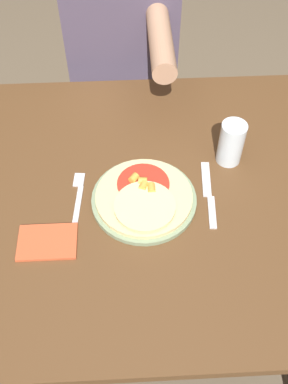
% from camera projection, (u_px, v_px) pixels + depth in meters
% --- Properties ---
extents(ground_plane, '(8.00, 8.00, 0.00)m').
position_uv_depth(ground_plane, '(151.00, 306.00, 1.77)').
color(ground_plane, brown).
extents(dining_table, '(1.08, 0.94, 0.74)m').
position_uv_depth(dining_table, '(153.00, 215.00, 1.28)').
color(dining_table, brown).
rests_on(dining_table, ground_plane).
extents(plate, '(0.27, 0.27, 0.01)m').
position_uv_depth(plate, '(144.00, 200.00, 1.17)').
color(plate, gray).
rests_on(plate, dining_table).
extents(pizza, '(0.25, 0.25, 0.04)m').
position_uv_depth(pizza, '(144.00, 198.00, 1.15)').
color(pizza, '#E0C689').
rests_on(pizza, plate).
extents(fork, '(0.03, 0.18, 0.00)m').
position_uv_depth(fork, '(78.00, 195.00, 1.18)').
color(fork, silver).
rests_on(fork, dining_table).
extents(knife, '(0.03, 0.22, 0.00)m').
position_uv_depth(knife, '(209.00, 195.00, 1.18)').
color(knife, silver).
rests_on(knife, dining_table).
extents(drinking_glass, '(0.07, 0.07, 0.13)m').
position_uv_depth(drinking_glass, '(231.00, 143.00, 1.21)').
color(drinking_glass, silver).
rests_on(drinking_glass, dining_table).
extents(napkin, '(0.14, 0.10, 0.01)m').
position_uv_depth(napkin, '(47.00, 242.00, 1.09)').
color(napkin, '#C6512D').
rests_on(napkin, dining_table).
extents(person_diner, '(0.38, 0.52, 1.25)m').
position_uv_depth(person_diner, '(123.00, 48.00, 1.60)').
color(person_diner, '#2D2D38').
rests_on(person_diner, ground_plane).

